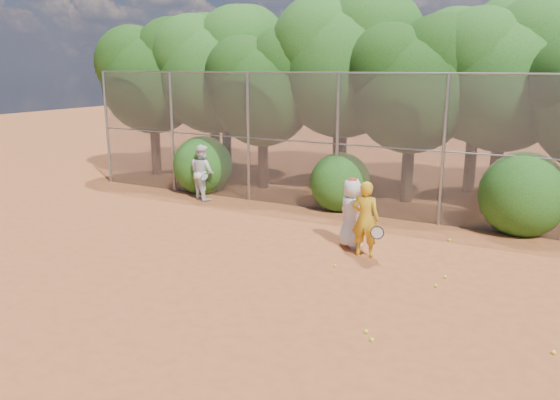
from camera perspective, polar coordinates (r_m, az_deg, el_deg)
The scene contains 24 objects.
ground at distance 10.71m, azimuth -1.60°, elevation -9.18°, with size 80.00×80.00×0.00m, color #9E4C23.
fence_back at distance 15.54m, azimuth 9.03°, elevation 5.78°, with size 20.05×0.09×4.03m.
tree_0 at distance 21.93m, azimuth -13.08°, elevation 12.83°, with size 4.38×3.81×6.00m.
tree_1 at distance 20.79m, azimuth -6.81°, elevation 13.68°, with size 4.64×4.03×6.35m.
tree_2 at distance 18.87m, azimuth -1.65°, elevation 12.01°, with size 3.99×3.47×5.47m.
tree_3 at distance 18.69m, azimuth 6.85°, elevation 14.39°, with size 4.89×4.26×6.70m.
tree_4 at distance 17.34m, azimuth 13.89°, elevation 12.03°, with size 4.19×3.64×5.73m.
tree_5 at distance 17.69m, azimuth 22.67°, elevation 12.36°, with size 4.51×3.92×6.17m.
tree_9 at distance 23.26m, azimuth -5.58°, elevation 14.15°, with size 4.83×4.20×6.62m.
tree_10 at distance 21.11m, azimuth 6.53°, elevation 14.95°, with size 5.15×4.48×7.06m.
tree_11 at distance 19.40m, azimuth 20.21°, elevation 12.95°, with size 4.64×4.03×6.35m.
bush_0 at distance 18.69m, azimuth -8.08°, elevation 3.89°, with size 2.00×2.00×2.00m, color #1D4E13.
bush_1 at distance 16.31m, azimuth 6.30°, elevation 2.13°, with size 1.80×1.80×1.80m, color #1D4E13.
bush_2 at distance 15.19m, azimuth 24.09°, elevation 0.90°, with size 2.20×2.20×2.20m, color #1D4E13.
player_yellow at distance 12.32m, azimuth 8.91°, elevation -1.98°, with size 0.83×0.48×1.73m.
player_teen at distance 12.94m, azimuth 7.49°, elevation -1.31°, with size 0.96×0.87×1.67m.
player_white at distance 17.63m, azimuth -8.12°, elevation 2.90°, with size 1.05×0.94×1.77m.
ball_0 at distance 11.14m, azimuth 15.97°, elevation -8.61°, with size 0.07×0.07×0.07m, color yellow.
ball_1 at distance 11.64m, azimuth 16.86°, elevation -7.69°, with size 0.07×0.07×0.07m, color yellow.
ball_2 at distance 8.89m, azimuth 9.58°, elevation -14.21°, with size 0.07×0.07×0.07m, color yellow.
ball_3 at distance 9.38m, azimuth 26.67°, elevation -14.03°, with size 0.07×0.07×0.07m, color yellow.
ball_4 at distance 11.79m, azimuth 5.76°, elevation -6.84°, with size 0.07×0.07×0.07m, color yellow.
ball_5 at distance 14.04m, azimuth 17.28°, elevation -4.00°, with size 0.07×0.07×0.07m, color yellow.
ball_6 at distance 9.12m, azimuth 8.97°, elevation -13.41°, with size 0.07×0.07×0.07m, color yellow.
Camera 1 is at (4.90, -8.55, 4.19)m, focal length 35.00 mm.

